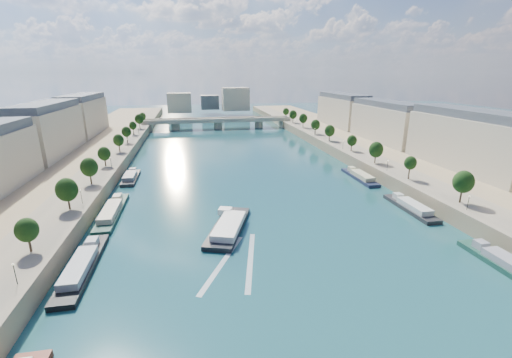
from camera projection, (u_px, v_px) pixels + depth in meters
name	position (u px, v px, depth m)	size (l,w,h in m)	color
ground	(246.00, 180.00, 137.41)	(700.00, 700.00, 0.00)	#0D2F3A
quay_left	(50.00, 184.00, 123.80)	(44.00, 520.00, 5.00)	#9E8460
quay_right	(408.00, 165.00, 149.54)	(44.00, 520.00, 5.00)	#9E8460
pave_left	(93.00, 175.00, 125.73)	(14.00, 520.00, 0.10)	gray
pave_right	(377.00, 161.00, 146.10)	(14.00, 520.00, 0.10)	gray
trees_left	(98.00, 159.00, 126.35)	(4.80, 268.80, 8.26)	#382B1E
trees_right	(363.00, 144.00, 153.51)	(4.80, 268.80, 8.26)	#382B1E
lamps_left	(98.00, 175.00, 116.34)	(0.36, 200.36, 4.28)	black
lamps_right	(363.00, 153.00, 149.18)	(0.36, 200.36, 4.28)	black
buildings_left	(18.00, 141.00, 128.59)	(16.00, 226.00, 23.20)	#C4B297
buildings_right	(422.00, 128.00, 158.98)	(16.00, 226.00, 23.20)	#C4B297
skyline	(214.00, 101.00, 339.55)	(79.00, 42.00, 22.00)	#C4B297
bridge	(218.00, 122.00, 262.18)	(112.00, 12.00, 8.15)	#C1B79E
tour_barge	(228.00, 227.00, 93.27)	(15.62, 27.04, 3.66)	black
wake	(237.00, 261.00, 77.94)	(16.04, 25.66, 0.04)	silver
moored_barges_left	(83.00, 265.00, 74.64)	(5.00, 152.69, 3.60)	#1D2940
moored_barges_right	(454.00, 234.00, 89.31)	(5.00, 132.38, 3.60)	black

